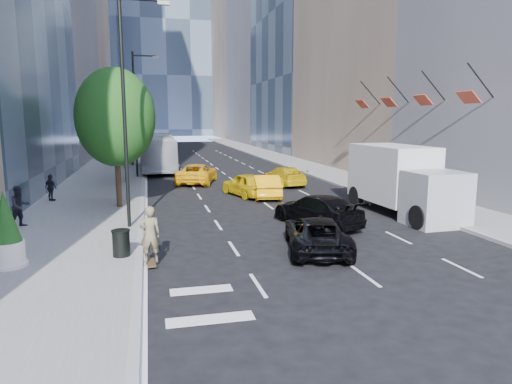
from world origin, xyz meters
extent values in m
plane|color=black|center=(0.00, 0.00, 0.00)|extent=(160.00, 160.00, 0.00)
cube|color=slate|center=(-9.00, 30.00, 0.07)|extent=(6.00, 120.00, 0.15)
cube|color=slate|center=(10.00, 30.00, 0.07)|extent=(4.00, 120.00, 0.15)
cube|color=#776352|center=(22.00, 98.00, 25.00)|extent=(20.00, 24.00, 50.00)
cylinder|color=black|center=(-6.50, 4.00, 5.15)|extent=(0.16, 0.16, 10.00)
cube|color=#99998C|center=(-4.70, 4.00, 9.75)|extent=(0.50, 0.22, 0.15)
cylinder|color=black|center=(-6.50, 22.00, 5.15)|extent=(0.16, 0.16, 10.00)
cylinder|color=black|center=(-5.60, 22.00, 9.85)|extent=(1.80, 0.12, 0.12)
cube|color=#99998C|center=(-4.70, 22.00, 9.75)|extent=(0.50, 0.22, 0.15)
cylinder|color=black|center=(-7.20, 9.00, 1.72)|extent=(0.30, 0.30, 3.15)
ellipsoid|color=#12330E|center=(-7.20, 9.00, 4.98)|extent=(4.20, 4.20, 5.25)
cylinder|color=black|center=(-7.20, 19.00, 1.84)|extent=(0.30, 0.30, 3.38)
ellipsoid|color=#12330E|center=(-7.20, 19.00, 5.32)|extent=(4.50, 4.50, 5.62)
cylinder|color=black|center=(-7.20, 32.00, 1.61)|extent=(0.30, 0.30, 2.93)
ellipsoid|color=#12330E|center=(-7.20, 32.00, 4.63)|extent=(3.90, 3.90, 4.88)
cylinder|color=black|center=(-6.40, 40.00, 2.75)|extent=(0.14, 0.14, 5.20)
imported|color=black|center=(-6.40, 40.00, 4.35)|extent=(2.48, 0.53, 1.00)
cylinder|color=black|center=(11.15, 4.00, 6.85)|extent=(1.75, 0.08, 1.75)
cube|color=#B7402A|center=(10.50, 4.00, 6.00)|extent=(0.64, 1.30, 0.64)
cylinder|color=black|center=(11.15, 8.00, 6.85)|extent=(1.75, 0.08, 1.75)
cube|color=#B7402A|center=(10.50, 8.00, 6.00)|extent=(0.64, 1.30, 0.64)
cylinder|color=black|center=(11.15, 12.00, 6.85)|extent=(1.75, 0.08, 1.75)
cube|color=#B7402A|center=(10.50, 12.00, 6.00)|extent=(0.64, 1.30, 0.64)
cylinder|color=black|center=(11.15, 16.00, 6.85)|extent=(1.75, 0.08, 1.75)
cube|color=#B7402A|center=(10.50, 16.00, 6.00)|extent=(0.64, 1.30, 0.64)
imported|color=brown|center=(-5.60, -1.41, 0.97)|extent=(0.73, 0.51, 1.93)
imported|color=black|center=(0.50, -1.00, 0.65)|extent=(3.21, 5.08, 1.31)
imported|color=black|center=(1.96, 2.84, 0.73)|extent=(3.49, 5.45, 1.47)
imported|color=gold|center=(0.50, 11.50, 0.76)|extent=(2.94, 4.77, 1.52)
imported|color=orange|center=(1.53, 10.78, 0.73)|extent=(2.09, 4.58, 1.46)
imported|color=#FDB50D|center=(-2.00, 18.00, 0.75)|extent=(3.92, 5.88, 1.50)
imported|color=gold|center=(4.20, 15.50, 0.69)|extent=(2.51, 4.95, 1.38)
imported|color=silver|center=(-4.80, 27.67, 1.75)|extent=(3.24, 12.64, 3.50)
cube|color=#B9B9B9|center=(7.15, 5.31, 2.02)|extent=(2.83, 5.14, 2.95)
cube|color=gray|center=(7.30, 1.59, 1.26)|extent=(2.60, 2.29, 2.52)
cylinder|color=black|center=(6.17, 1.11, 0.55)|extent=(0.43, 1.11, 1.09)
cylinder|color=black|center=(8.46, 1.20, 0.55)|extent=(0.43, 1.11, 1.09)
cylinder|color=black|center=(5.93, 7.01, 0.55)|extent=(0.43, 1.11, 1.09)
cylinder|color=black|center=(8.22, 7.11, 0.55)|extent=(0.43, 1.11, 1.09)
imported|color=black|center=(-11.20, 5.08, 1.07)|extent=(1.13, 1.12, 1.84)
imported|color=black|center=(-11.17, 11.65, 0.93)|extent=(0.94, 0.88, 1.55)
cylinder|color=black|center=(-6.60, -0.51, 0.60)|extent=(0.60, 0.60, 0.90)
cylinder|color=beige|center=(-10.14, -0.83, 0.57)|extent=(1.04, 1.04, 0.83)
cone|color=#12330E|center=(-10.14, -0.83, 1.82)|extent=(0.94, 0.94, 1.67)
camera|label=1|loc=(-5.55, -16.66, 4.96)|focal=32.00mm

